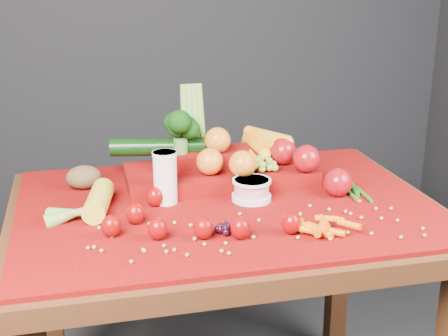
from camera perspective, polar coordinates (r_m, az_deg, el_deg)
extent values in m
cube|color=#3A1F0D|center=(1.62, 0.17, -4.41)|extent=(1.10, 0.80, 0.05)
cube|color=#3A1F0D|center=(2.05, -15.56, -11.64)|extent=(0.06, 0.06, 0.70)
cube|color=#3A1F0D|center=(2.21, 10.40, -8.92)|extent=(0.06, 0.06, 0.70)
cube|color=#790904|center=(1.61, 0.17, -3.39)|extent=(1.05, 0.75, 0.01)
cylinder|color=silver|center=(1.59, -5.40, -0.87)|extent=(0.06, 0.06, 0.14)
cylinder|color=silver|center=(1.57, -5.46, 1.30)|extent=(0.06, 0.06, 0.01)
cylinder|color=silver|center=(1.63, 2.53, -2.69)|extent=(0.10, 0.10, 0.01)
cylinder|color=pink|center=(1.62, 2.54, -1.76)|extent=(0.09, 0.09, 0.04)
cylinder|color=silver|center=(1.61, 2.55, -1.18)|extent=(0.10, 0.10, 0.01)
ellipsoid|color=#830006|center=(1.49, -8.12, -4.15)|extent=(0.04, 0.04, 0.05)
cone|color=#18490D|center=(1.48, -8.17, -3.27)|extent=(0.03, 0.03, 0.01)
ellipsoid|color=#830006|center=(1.43, -10.28, -5.24)|extent=(0.04, 0.04, 0.05)
cone|color=#18490D|center=(1.42, -10.33, -4.33)|extent=(0.03, 0.03, 0.01)
ellipsoid|color=#830006|center=(1.40, -6.08, -5.55)|extent=(0.04, 0.04, 0.05)
cone|color=#18490D|center=(1.39, -6.11, -4.63)|extent=(0.03, 0.03, 0.01)
ellipsoid|color=#830006|center=(1.40, -1.89, -5.52)|extent=(0.04, 0.04, 0.05)
cone|color=#18490D|center=(1.39, -1.90, -4.59)|extent=(0.03, 0.03, 0.01)
ellipsoid|color=#830006|center=(1.40, 1.50, -5.53)|extent=(0.04, 0.04, 0.05)
cone|color=#18490D|center=(1.39, 1.51, -4.60)|extent=(0.03, 0.03, 0.01)
ellipsoid|color=#830006|center=(1.43, 6.17, -5.04)|extent=(0.04, 0.04, 0.05)
cone|color=#18490D|center=(1.42, 6.20, -4.13)|extent=(0.03, 0.03, 0.01)
ellipsoid|color=#830006|center=(1.59, -6.33, -2.61)|extent=(0.04, 0.04, 0.05)
cone|color=#18490D|center=(1.58, -6.36, -1.78)|extent=(0.03, 0.03, 0.01)
cylinder|color=gold|center=(1.58, -11.39, -2.93)|extent=(0.09, 0.19, 0.06)
ellipsoid|color=#4E381D|center=(1.74, -12.70, -0.83)|extent=(0.10, 0.07, 0.07)
cube|color=#790904|center=(1.74, -0.36, -0.67)|extent=(0.52, 0.22, 0.04)
cube|color=#790904|center=(1.77, -1.36, 1.02)|extent=(0.28, 0.12, 0.03)
sphere|color=maroon|center=(1.70, 7.56, 0.85)|extent=(0.08, 0.08, 0.08)
sphere|color=maroon|center=(1.67, 10.39, -1.29)|extent=(0.08, 0.08, 0.08)
sphere|color=maroon|center=(1.76, 5.42, 1.53)|extent=(0.08, 0.08, 0.08)
sphere|color=#B63705|center=(1.67, -1.31, 0.58)|extent=(0.07, 0.07, 0.07)
sphere|color=#B63705|center=(1.65, 1.70, 0.37)|extent=(0.07, 0.07, 0.07)
sphere|color=#B63705|center=(1.74, -0.59, 2.56)|extent=(0.07, 0.07, 0.07)
cylinder|color=gold|center=(1.82, 2.30, 1.46)|extent=(0.06, 0.18, 0.04)
cylinder|color=gold|center=(1.82, 2.92, 1.95)|extent=(0.04, 0.17, 0.04)
cylinder|color=gold|center=(1.82, 3.53, 2.44)|extent=(0.07, 0.18, 0.04)
cylinder|color=gold|center=(1.82, 3.99, 2.93)|extent=(0.11, 0.17, 0.04)
cylinder|color=#3F662D|center=(1.75, -3.98, 2.08)|extent=(0.04, 0.04, 0.04)
cylinder|color=olive|center=(1.77, -3.63, 4.10)|extent=(0.03, 0.06, 0.22)
cylinder|color=olive|center=(1.78, -3.12, 4.14)|extent=(0.02, 0.06, 0.22)
cylinder|color=olive|center=(1.78, -2.61, 4.17)|extent=(0.02, 0.06, 0.22)
cylinder|color=olive|center=(1.78, -2.10, 4.20)|extent=(0.03, 0.06, 0.22)
cylinder|color=black|center=(1.78, -6.05, 1.95)|extent=(0.27, 0.10, 0.05)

